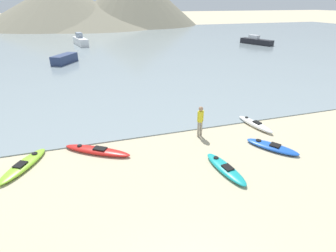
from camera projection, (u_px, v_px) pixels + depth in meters
bay_water at (93, 45)px, 44.29m from camera, size 160.00×70.00×0.06m
far_hill_midleft at (61, 4)px, 77.62m from camera, size 46.15×46.15×11.93m
far_hill_midright at (92, 14)px, 77.95m from camera, size 43.46×43.46×6.96m
kayak_on_sand_0 at (23, 165)px, 11.74m from camera, size 2.10×2.96×0.29m
kayak_on_sand_1 at (272, 147)px, 13.23m from camera, size 2.13×2.59×0.29m
kayak_on_sand_2 at (97, 150)px, 12.89m from camera, size 3.31×2.47×0.30m
kayak_on_sand_3 at (225, 168)px, 11.50m from camera, size 1.02×2.78×0.30m
kayak_on_sand_4 at (255, 124)px, 15.59m from camera, size 1.05×2.74×0.35m
person_near_waterline at (200, 120)px, 14.09m from camera, size 0.36×0.30×1.76m
moored_boat_1 at (65, 59)px, 31.23m from camera, size 3.06×3.84×1.01m
moored_boat_2 at (256, 41)px, 45.12m from camera, size 3.41×5.93×1.47m
moored_boat_3 at (80, 41)px, 44.18m from camera, size 2.52×5.84×1.98m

